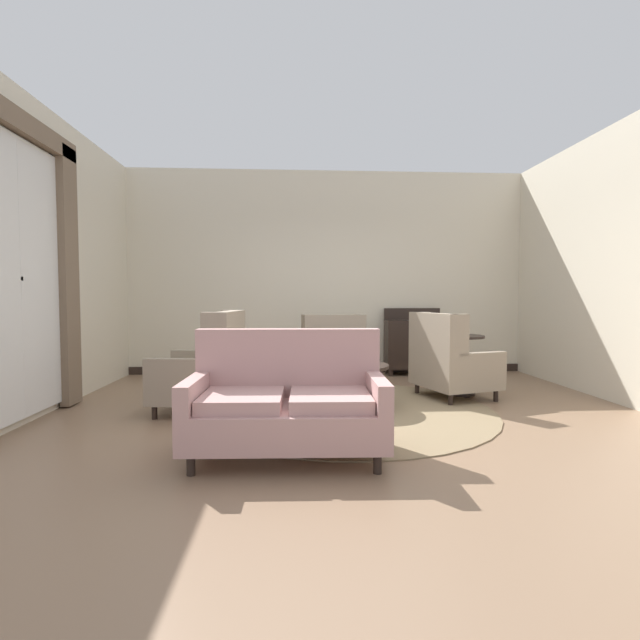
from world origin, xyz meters
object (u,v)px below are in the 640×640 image
at_px(coffee_table, 350,372).
at_px(porcelain_vase, 353,353).
at_px(armchair_foreground_right, 449,362).
at_px(side_table, 460,359).
at_px(sideboard, 414,344).
at_px(settee, 287,404).
at_px(armchair_back_corner, 330,356).
at_px(armchair_beside_settee, 207,370).

xyz_separation_m(coffee_table, porcelain_vase, (0.03, -0.05, 0.22)).
height_order(coffee_table, armchair_foreground_right, armchair_foreground_right).
relative_size(coffee_table, armchair_foreground_right, 0.81).
distance_m(porcelain_vase, side_table, 1.57).
xyz_separation_m(porcelain_vase, sideboard, (1.25, 2.19, -0.12)).
relative_size(armchair_foreground_right, sideboard, 1.00).
xyz_separation_m(porcelain_vase, settee, (-0.70, -1.47, -0.21)).
relative_size(settee, sideboard, 1.45).
distance_m(coffee_table, armchair_foreground_right, 1.32).
distance_m(settee, sideboard, 4.15).
relative_size(coffee_table, porcelain_vase, 2.86).
bearing_deg(coffee_table, armchair_back_corner, 95.80).
bearing_deg(armchair_foreground_right, porcelain_vase, 93.39).
bearing_deg(coffee_table, armchair_foreground_right, 18.43).
bearing_deg(armchair_foreground_right, armchair_beside_settee, 82.67).
bearing_deg(settee, armchair_beside_settee, 123.00).
relative_size(coffee_table, side_table, 1.14).
xyz_separation_m(armchair_beside_settee, armchair_foreground_right, (2.80, 0.50, -0.01)).
height_order(porcelain_vase, armchair_beside_settee, armchair_beside_settee).
bearing_deg(porcelain_vase, armchair_beside_settee, -178.92).
xyz_separation_m(coffee_table, side_table, (1.45, 0.60, 0.06)).
distance_m(armchair_back_corner, sideboard, 1.67).
bearing_deg(sideboard, armchair_back_corner, -147.69).
bearing_deg(coffee_table, armchair_beside_settee, -177.14).
bearing_deg(sideboard, side_table, -83.71).
distance_m(coffee_table, armchair_beside_settee, 1.55).
height_order(porcelain_vase, sideboard, sideboard).
distance_m(armchair_back_corner, side_table, 1.71).
height_order(coffee_table, sideboard, sideboard).
bearing_deg(side_table, armchair_foreground_right, -136.92).
relative_size(porcelain_vase, sideboard, 0.28).
distance_m(armchair_foreground_right, side_table, 0.27).
xyz_separation_m(armchair_foreground_right, side_table, (0.19, 0.18, 0.02)).
height_order(coffee_table, armchair_back_corner, armchair_back_corner).
relative_size(coffee_table, armchair_back_corner, 0.85).
xyz_separation_m(coffee_table, armchair_back_corner, (-0.13, 1.25, 0.03)).
height_order(armchair_beside_settee, sideboard, armchair_beside_settee).
height_order(armchair_back_corner, sideboard, sideboard).
distance_m(armchair_foreground_right, armchair_back_corner, 1.62).
height_order(armchair_beside_settee, armchair_foreground_right, armchair_beside_settee).
bearing_deg(sideboard, porcelain_vase, -119.76).
xyz_separation_m(porcelain_vase, armchair_foreground_right, (1.23, 0.47, -0.18)).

